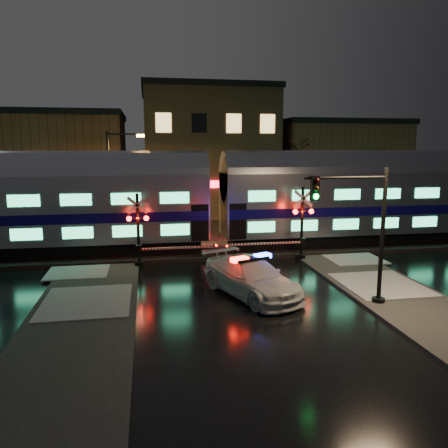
{
  "coord_description": "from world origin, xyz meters",
  "views": [
    {
      "loc": [
        -3.94,
        -20.7,
        6.31
      ],
      "look_at": [
        0.17,
        2.5,
        2.2
      ],
      "focal_mm": 35.0,
      "sensor_mm": 36.0,
      "label": 1
    }
  ],
  "objects_px": {
    "police_car": "(251,277)",
    "traffic_light": "(363,234)",
    "crossing_signal_right": "(296,231)",
    "crossing_signal_left": "(145,237)",
    "streetlight": "(113,180)"
  },
  "relations": [
    {
      "from": "police_car",
      "to": "traffic_light",
      "type": "relative_size",
      "value": 1.06
    },
    {
      "from": "crossing_signal_right",
      "to": "crossing_signal_left",
      "type": "bearing_deg",
      "value": -179.97
    },
    {
      "from": "police_car",
      "to": "traffic_light",
      "type": "distance_m",
      "value": 4.98
    },
    {
      "from": "crossing_signal_left",
      "to": "traffic_light",
      "type": "bearing_deg",
      "value": -41.12
    },
    {
      "from": "crossing_signal_right",
      "to": "traffic_light",
      "type": "xyz_separation_m",
      "value": [
        0.1,
        -7.4,
        1.23
      ]
    },
    {
      "from": "crossing_signal_left",
      "to": "police_car",
      "type": "bearing_deg",
      "value": -49.86
    },
    {
      "from": "crossing_signal_left",
      "to": "streetlight",
      "type": "height_order",
      "value": "streetlight"
    },
    {
      "from": "police_car",
      "to": "traffic_light",
      "type": "height_order",
      "value": "traffic_light"
    },
    {
      "from": "streetlight",
      "to": "traffic_light",
      "type": "bearing_deg",
      "value": -53.33
    },
    {
      "from": "police_car",
      "to": "crossing_signal_left",
      "type": "bearing_deg",
      "value": 108.75
    },
    {
      "from": "crossing_signal_left",
      "to": "traffic_light",
      "type": "xyz_separation_m",
      "value": [
        8.47,
        -7.39,
        1.32
      ]
    },
    {
      "from": "crossing_signal_left",
      "to": "traffic_light",
      "type": "height_order",
      "value": "traffic_light"
    },
    {
      "from": "crossing_signal_left",
      "to": "traffic_light",
      "type": "distance_m",
      "value": 11.32
    },
    {
      "from": "crossing_signal_right",
      "to": "traffic_light",
      "type": "height_order",
      "value": "traffic_light"
    },
    {
      "from": "police_car",
      "to": "crossing_signal_right",
      "type": "xyz_separation_m",
      "value": [
        3.89,
        5.32,
        0.92
      ]
    }
  ]
}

